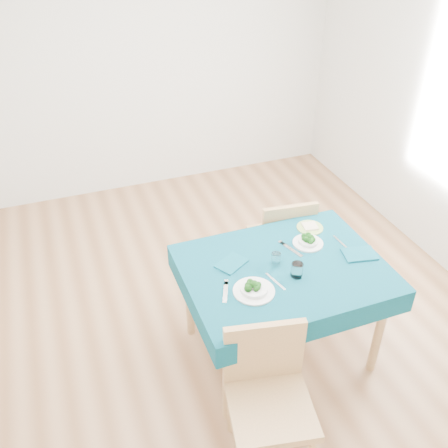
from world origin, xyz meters
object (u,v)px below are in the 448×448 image
object	(u,v)px
table	(281,311)
chair_far	(279,229)
side_plate	(310,228)
bowl_near	(254,287)
bowl_far	(308,240)
chair_near	(272,392)

from	to	relation	value
table	chair_far	xyz separation A→B (m)	(0.32, 0.70, 0.14)
table	side_plate	size ratio (longest dim) A/B	6.85
bowl_near	side_plate	xyz separation A→B (m)	(0.64, 0.47, -0.03)
bowl_far	bowl_near	bearing A→B (deg)	-149.60
side_plate	table	bearing A→B (deg)	-137.81
chair_near	chair_far	bearing A→B (deg)	74.05
bowl_near	chair_far	bearing A→B (deg)	54.81
bowl_near	bowl_far	bearing A→B (deg)	30.40
chair_far	bowl_far	distance (m)	0.60
chair_far	bowl_near	distance (m)	1.07
chair_far	bowl_near	bearing A→B (deg)	61.15
chair_near	side_plate	distance (m)	1.30
bowl_near	side_plate	size ratio (longest dim) A/B	1.36
chair_near	table	bearing A→B (deg)	71.39
bowl_near	side_plate	world-z (taller)	bowl_near
table	chair_near	world-z (taller)	chair_near
bowl_near	side_plate	bearing A→B (deg)	36.62
chair_near	chair_far	size ratio (longest dim) A/B	1.08
chair_far	bowl_far	size ratio (longest dim) A/B	5.10
chair_near	bowl_far	bearing A→B (deg)	64.03
table	chair_near	xyz separation A→B (m)	(-0.40, -0.70, 0.18)
chair_near	side_plate	bearing A→B (deg)	64.72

